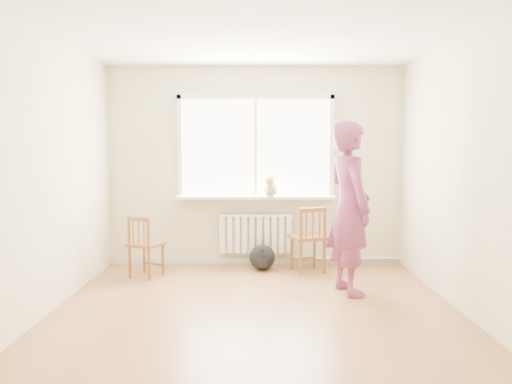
{
  "coord_description": "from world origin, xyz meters",
  "views": [
    {
      "loc": [
        -0.0,
        -4.56,
        1.59
      ],
      "look_at": [
        0.0,
        1.2,
        1.09
      ],
      "focal_mm": 35.0,
      "sensor_mm": 36.0,
      "label": 1
    }
  ],
  "objects_px": {
    "cat": "(271,187)",
    "backpack": "(262,257)",
    "chair_right": "(309,239)",
    "person": "(349,208)",
    "chair_left": "(144,246)"
  },
  "relations": [
    {
      "from": "person",
      "to": "cat",
      "type": "distance_m",
      "value": 1.47
    },
    {
      "from": "chair_left",
      "to": "chair_right",
      "type": "distance_m",
      "value": 2.08
    },
    {
      "from": "backpack",
      "to": "person",
      "type": "bearing_deg",
      "value": -47.32
    },
    {
      "from": "chair_right",
      "to": "person",
      "type": "xyz_separation_m",
      "value": [
        0.34,
        -0.89,
        0.51
      ]
    },
    {
      "from": "chair_left",
      "to": "chair_right",
      "type": "bearing_deg",
      "value": -148.93
    },
    {
      "from": "chair_left",
      "to": "cat",
      "type": "distance_m",
      "value": 1.81
    },
    {
      "from": "cat",
      "to": "backpack",
      "type": "distance_m",
      "value": 0.94
    },
    {
      "from": "cat",
      "to": "backpack",
      "type": "height_order",
      "value": "cat"
    },
    {
      "from": "backpack",
      "to": "chair_left",
      "type": "bearing_deg",
      "value": -166.27
    },
    {
      "from": "chair_left",
      "to": "backpack",
      "type": "relative_size",
      "value": 2.28
    },
    {
      "from": "chair_left",
      "to": "cat",
      "type": "relative_size",
      "value": 1.67
    },
    {
      "from": "person",
      "to": "chair_right",
      "type": "bearing_deg",
      "value": 5.5
    },
    {
      "from": "chair_right",
      "to": "cat",
      "type": "relative_size",
      "value": 1.86
    },
    {
      "from": "cat",
      "to": "backpack",
      "type": "relative_size",
      "value": 1.37
    },
    {
      "from": "chair_right",
      "to": "backpack",
      "type": "xyz_separation_m",
      "value": [
        -0.6,
        0.13,
        -0.26
      ]
    }
  ]
}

